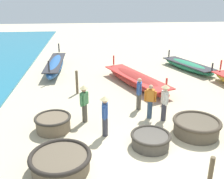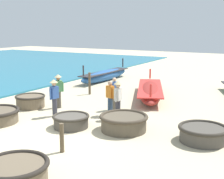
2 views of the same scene
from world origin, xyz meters
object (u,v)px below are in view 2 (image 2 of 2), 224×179
object	(u,v)px
coracle_far_right	(71,121)
mooring_post_inland	(90,83)
coracle_center	(203,133)
coracle_nearest	(30,101)
fisherman_hauling	(58,89)
long_boat_blue_hull	(150,91)
fisherman_by_coracle	(114,93)
fisherman_with_hat	(54,95)
fisherman_crouching	(110,97)
mooring_post_shoreline	(62,138)
coracle_upturned	(15,171)
long_boat_white_hull	(105,75)
coracle_front_right	(124,122)
fisherman_standing_left	(118,97)

from	to	relation	value
coracle_far_right	mooring_post_inland	bearing A→B (deg)	116.96
coracle_center	mooring_post_inland	world-z (taller)	mooring_post_inland
coracle_nearest	fisherman_hauling	bearing A→B (deg)	26.63
long_boat_blue_hull	fisherman_by_coracle	bearing A→B (deg)	-97.83
coracle_center	fisherman_with_hat	xyz separation A→B (m)	(-6.51, -0.10, 0.65)
coracle_far_right	fisherman_crouching	xyz separation A→B (m)	(0.48, 2.26, 0.56)
coracle_center	mooring_post_shoreline	world-z (taller)	mooring_post_shoreline
coracle_far_right	coracle_nearest	xyz separation A→B (m)	(-3.66, 1.53, 0.06)
coracle_upturned	fisherman_by_coracle	distance (m)	7.61
fisherman_crouching	fisherman_by_coracle	bearing A→B (deg)	108.37
fisherman_hauling	fisherman_with_hat	bearing A→B (deg)	-57.70
coracle_center	coracle_upturned	distance (m)	6.33
long_boat_blue_hull	mooring_post_shoreline	bearing A→B (deg)	-85.78
coracle_center	long_boat_white_hull	distance (m)	13.08
mooring_post_shoreline	coracle_front_right	bearing A→B (deg)	75.58
coracle_far_right	mooring_post_inland	world-z (taller)	mooring_post_inland
coracle_front_right	fisherman_standing_left	xyz separation A→B (m)	(-0.95, 1.29, 0.62)
coracle_upturned	fisherman_with_hat	bearing A→B (deg)	120.38
coracle_front_right	fisherman_hauling	distance (m)	4.66
fisherman_standing_left	fisherman_with_hat	xyz separation A→B (m)	(-2.62, -1.06, 0.00)
long_boat_white_hull	fisherman_with_hat	distance (m)	9.65
coracle_far_right	fisherman_with_hat	world-z (taller)	fisherman_with_hat
long_boat_white_hull	fisherman_crouching	distance (m)	9.30
coracle_nearest	mooring_post_inland	bearing A→B (deg)	78.18
fisherman_standing_left	fisherman_with_hat	bearing A→B (deg)	-157.99
fisherman_with_hat	mooring_post_inland	bearing A→B (deg)	104.88
fisherman_standing_left	long_boat_blue_hull	bearing A→B (deg)	95.20
coracle_nearest	mooring_post_shoreline	distance (m)	6.14
coracle_upturned	fisherman_hauling	distance (m)	7.53
long_boat_blue_hull	coracle_front_right	bearing A→B (deg)	-76.78
fisherman_with_hat	coracle_far_right	bearing A→B (deg)	-29.96
long_boat_white_hull	mooring_post_inland	world-z (taller)	long_boat_white_hull
coracle_nearest	coracle_upturned	bearing A→B (deg)	-48.66
coracle_nearest	fisherman_hauling	size ratio (longest dim) A/B	0.89
coracle_front_right	fisherman_by_coracle	world-z (taller)	fisherman_by_coracle
coracle_nearest	coracle_front_right	bearing A→B (deg)	-8.48
coracle_nearest	long_boat_blue_hull	xyz separation A→B (m)	(4.28, 4.98, 0.03)
coracle_front_right	mooring_post_shoreline	bearing A→B (deg)	-104.42
mooring_post_inland	fisherman_standing_left	bearing A→B (deg)	-42.76
long_boat_white_hull	fisherman_standing_left	distance (m)	9.85
long_boat_white_hull	fisherman_by_coracle	world-z (taller)	fisherman_by_coracle
long_boat_blue_hull	fisherman_standing_left	distance (m)	4.59
coracle_upturned	fisherman_standing_left	distance (m)	6.30
mooring_post_inland	coracle_far_right	bearing A→B (deg)	-63.04
coracle_front_right	mooring_post_inland	world-z (taller)	mooring_post_inland
fisherman_crouching	fisherman_hauling	distance (m)	2.87
coracle_nearest	coracle_center	bearing A→B (deg)	-3.42
fisherman_standing_left	coracle_center	bearing A→B (deg)	-13.85
long_boat_blue_hull	fisherman_standing_left	size ratio (longest dim) A/B	3.58
coracle_front_right	fisherman_crouching	xyz separation A→B (m)	(-1.51, 1.57, 0.49)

